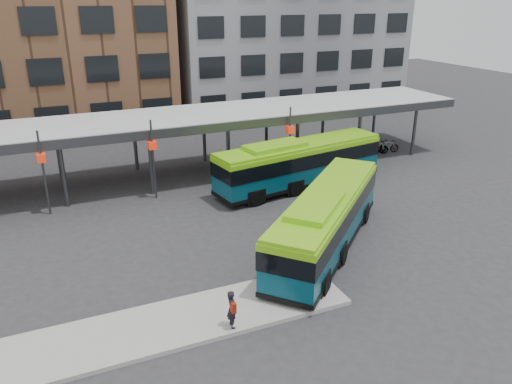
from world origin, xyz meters
name	(u,v)px	position (x,y,z in m)	size (l,w,h in m)	color
ground	(269,261)	(0.00, 0.00, 0.00)	(120.00, 120.00, 0.00)	#28282B
boarding_island	(168,325)	(-5.50, -3.00, 0.09)	(14.00, 3.00, 0.18)	gray
canopy	(185,119)	(-0.06, 12.87, 3.91)	(40.00, 6.53, 4.80)	#999B9E
building_brick	(6,1)	(-10.00, 32.00, 11.00)	(26.00, 14.00, 22.00)	brown
building_grey	(279,10)	(16.00, 32.00, 10.00)	(24.00, 14.00, 20.00)	slate
bus_front	(326,218)	(2.95, -0.03, 1.62)	(9.90, 9.42, 3.11)	#063C4C
bus_rear	(299,162)	(5.76, 7.91, 1.63)	(11.63, 4.23, 3.14)	#063C4C
pedestrian	(232,309)	(-3.41, -4.15, 0.94)	(0.39, 0.61, 1.49)	black
bike_rack	(363,149)	(13.51, 12.00, 0.47)	(6.49, 1.47, 1.05)	slate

